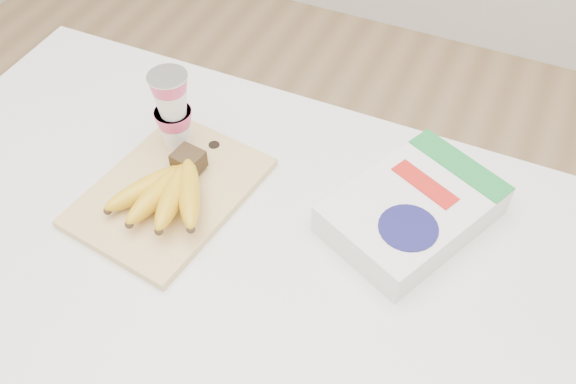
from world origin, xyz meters
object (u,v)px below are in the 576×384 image
Objects in this scene: cutting_board at (170,192)px; bananas at (169,189)px; table at (225,366)px; yogurt_stack at (172,109)px; cereal_box at (413,210)px.

cutting_board is 1.64× the size of bananas.
bananas is at bearing 155.03° from table.
yogurt_stack is (-0.04, 0.10, 0.09)m from cutting_board.
cereal_box is at bearing 30.92° from table.
bananas reaches higher than cereal_box.
yogurt_stack reaches higher than cutting_board.
bananas is at bearing -44.29° from cutting_board.
yogurt_stack is (-0.06, 0.12, 0.06)m from bananas.
yogurt_stack is at bearing 115.35° from bananas.
cutting_board is 0.97× the size of cereal_box.
bananas is (-0.08, 0.04, 0.48)m from table.
table is 3.62× the size of cereal_box.
bananas is 1.22× the size of yogurt_stack.
table is 6.13× the size of bananas.
table is 0.58m from yogurt_stack.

